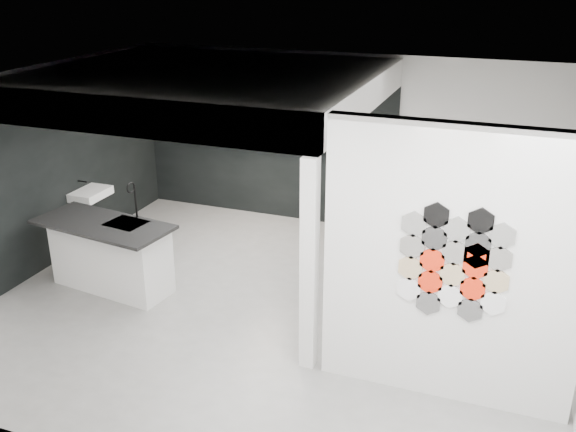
# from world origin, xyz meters

# --- Properties ---
(floor) EXTENTS (7.00, 6.00, 0.01)m
(floor) POSITION_xyz_m (0.00, 0.00, -0.01)
(floor) COLOR slate
(partition_panel) EXTENTS (2.45, 0.15, 2.80)m
(partition_panel) POSITION_xyz_m (2.23, -1.00, 1.40)
(partition_panel) COLOR silver
(partition_panel) RESTS_ON floor
(bay_clad_back) EXTENTS (4.40, 0.04, 2.35)m
(bay_clad_back) POSITION_xyz_m (-1.30, 2.97, 1.18)
(bay_clad_back) COLOR black
(bay_clad_back) RESTS_ON floor
(bay_clad_left) EXTENTS (0.04, 4.00, 2.35)m
(bay_clad_left) POSITION_xyz_m (-3.47, 1.00, 1.18)
(bay_clad_left) COLOR black
(bay_clad_left) RESTS_ON floor
(bulkhead) EXTENTS (4.40, 4.00, 0.40)m
(bulkhead) POSITION_xyz_m (-1.30, 1.00, 2.55)
(bulkhead) COLOR silver
(bulkhead) RESTS_ON corner_column
(corner_column) EXTENTS (0.16, 0.16, 2.35)m
(corner_column) POSITION_xyz_m (0.82, -1.00, 1.18)
(corner_column) COLOR silver
(corner_column) RESTS_ON floor
(fascia_beam) EXTENTS (4.40, 0.16, 0.40)m
(fascia_beam) POSITION_xyz_m (-1.30, -0.92, 2.55)
(fascia_beam) COLOR silver
(fascia_beam) RESTS_ON corner_column
(wall_basin) EXTENTS (0.40, 0.60, 0.12)m
(wall_basin) POSITION_xyz_m (-3.24, 0.80, 0.85)
(wall_basin) COLOR silver
(wall_basin) RESTS_ON bay_clad_left
(display_shelf) EXTENTS (3.00, 0.15, 0.04)m
(display_shelf) POSITION_xyz_m (-1.20, 2.87, 1.30)
(display_shelf) COLOR black
(display_shelf) RESTS_ON bay_clad_back
(kitchen_island) EXTENTS (1.92, 1.04, 1.47)m
(kitchen_island) POSITION_xyz_m (-2.19, -0.25, 0.50)
(kitchen_island) COLOR silver
(kitchen_island) RESTS_ON floor
(stockpot) EXTENTS (0.28, 0.28, 0.20)m
(stockpot) POSITION_xyz_m (-2.55, 2.87, 1.42)
(stockpot) COLOR black
(stockpot) RESTS_ON display_shelf
(kettle) EXTENTS (0.23, 0.23, 0.15)m
(kettle) POSITION_xyz_m (-0.27, 2.87, 1.40)
(kettle) COLOR black
(kettle) RESTS_ON display_shelf
(glass_bowl) EXTENTS (0.19, 0.19, 0.11)m
(glass_bowl) POSITION_xyz_m (0.15, 2.87, 1.38)
(glass_bowl) COLOR gray
(glass_bowl) RESTS_ON display_shelf
(glass_vase) EXTENTS (0.10, 0.10, 0.12)m
(glass_vase) POSITION_xyz_m (0.15, 2.87, 1.38)
(glass_vase) COLOR gray
(glass_vase) RESTS_ON display_shelf
(bottle_dark) EXTENTS (0.08, 0.08, 0.18)m
(bottle_dark) POSITION_xyz_m (-1.65, 2.87, 1.41)
(bottle_dark) COLOR black
(bottle_dark) RESTS_ON display_shelf
(utensil_cup) EXTENTS (0.10, 0.10, 0.11)m
(utensil_cup) POSITION_xyz_m (-1.99, 2.87, 1.37)
(utensil_cup) COLOR black
(utensil_cup) RESTS_ON display_shelf
(hex_tile_cluster) EXTENTS (1.04, 0.02, 1.16)m
(hex_tile_cluster) POSITION_xyz_m (2.26, -1.09, 1.50)
(hex_tile_cluster) COLOR white
(hex_tile_cluster) RESTS_ON partition_panel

